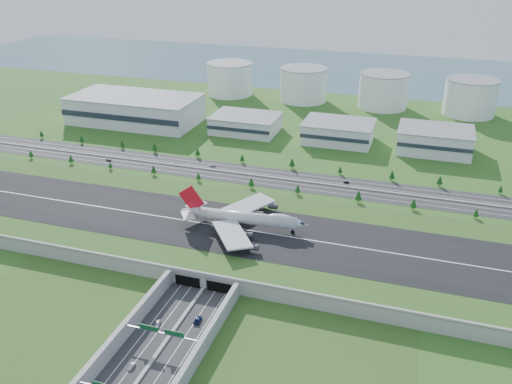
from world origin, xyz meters
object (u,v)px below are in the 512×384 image
(fuel_tank_a, at_px, (230,79))
(car_1, at_px, (131,366))
(boeing_747, at_px, (243,217))
(car_4, at_px, (109,160))
(car_7, at_px, (212,165))
(car_2, at_px, (198,320))
(car_5, at_px, (346,182))
(car_0, at_px, (158,324))

(fuel_tank_a, height_order, car_1, fuel_tank_a)
(boeing_747, distance_m, car_4, 166.98)
(fuel_tank_a, relative_size, car_7, 9.07)
(car_1, bearing_deg, boeing_747, 87.56)
(car_2, height_order, car_5, car_2)
(car_5, bearing_deg, car_2, -21.29)
(car_2, distance_m, car_4, 219.49)
(boeing_747, xyz_separation_m, car_4, (-143.02, 85.08, -13.74))
(boeing_747, distance_m, car_5, 109.79)
(fuel_tank_a, distance_m, boeing_747, 331.24)
(boeing_747, relative_size, car_4, 16.13)
(car_7, bearing_deg, car_0, 15.72)
(car_5, bearing_deg, boeing_747, -32.54)
(car_7, bearing_deg, fuel_tank_a, -162.29)
(fuel_tank_a, relative_size, car_0, 10.24)
(boeing_747, xyz_separation_m, car_0, (-11.51, -85.64, -13.72))
(car_4, relative_size, car_5, 1.19)
(car_2, bearing_deg, car_5, -108.69)
(car_1, bearing_deg, car_7, 105.81)
(car_1, height_order, car_5, car_1)
(fuel_tank_a, height_order, car_2, fuel_tank_a)
(boeing_747, distance_m, car_2, 78.70)
(car_0, bearing_deg, car_5, 57.32)
(boeing_747, height_order, car_0, boeing_747)
(car_4, bearing_deg, car_7, -72.82)
(car_2, relative_size, car_5, 1.54)
(boeing_747, height_order, car_2, boeing_747)
(car_1, relative_size, car_2, 0.71)
(fuel_tank_a, xyz_separation_m, car_5, (166.95, -207.84, -16.72))
(car_7, bearing_deg, car_4, -79.15)
(car_0, xyz_separation_m, car_5, (55.39, 185.32, -0.18))
(car_2, bearing_deg, boeing_747, -92.78)
(car_0, xyz_separation_m, car_1, (2.10, -27.35, -0.12))
(fuel_tank_a, distance_m, car_0, 409.01)
(fuel_tank_a, bearing_deg, car_5, -51.23)
(car_2, bearing_deg, car_7, -76.01)
(car_4, relative_size, car_7, 0.86)
(car_1, height_order, car_7, car_7)
(car_4, bearing_deg, car_0, -135.12)
(car_7, bearing_deg, boeing_747, 32.18)
(car_1, bearing_deg, fuel_tank_a, 107.45)
(car_4, bearing_deg, car_1, -138.73)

